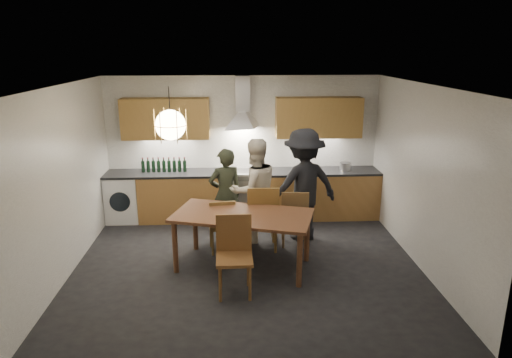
{
  "coord_description": "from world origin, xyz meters",
  "views": [
    {
      "loc": [
        -0.18,
        -6.09,
        3.08
      ],
      "look_at": [
        0.15,
        0.4,
        1.2
      ],
      "focal_mm": 32.0,
      "sensor_mm": 36.0,
      "label": 1
    }
  ],
  "objects_px": {
    "chair_back_left": "(222,223)",
    "mixing_bowl": "(305,169)",
    "dining_table": "(243,220)",
    "chair_front": "(234,249)",
    "person_left": "(225,194)",
    "person_mid": "(254,190)",
    "stock_pot": "(345,167)",
    "wine_bottles": "(164,165)",
    "person_right": "(303,185)"
  },
  "relations": [
    {
      "from": "person_left",
      "to": "dining_table",
      "type": "bearing_deg",
      "value": 86.29
    },
    {
      "from": "person_right",
      "to": "chair_back_left",
      "type": "bearing_deg",
      "value": 3.04
    },
    {
      "from": "chair_back_left",
      "to": "person_mid",
      "type": "height_order",
      "value": "person_mid"
    },
    {
      "from": "person_mid",
      "to": "wine_bottles",
      "type": "relative_size",
      "value": 2.1
    },
    {
      "from": "stock_pot",
      "to": "wine_bottles",
      "type": "relative_size",
      "value": 0.24
    },
    {
      "from": "person_right",
      "to": "stock_pot",
      "type": "relative_size",
      "value": 9.29
    },
    {
      "from": "person_right",
      "to": "mixing_bowl",
      "type": "height_order",
      "value": "person_right"
    },
    {
      "from": "wine_bottles",
      "to": "person_mid",
      "type": "bearing_deg",
      "value": -33.82
    },
    {
      "from": "stock_pot",
      "to": "chair_front",
      "type": "bearing_deg",
      "value": -128.14
    },
    {
      "from": "person_left",
      "to": "mixing_bowl",
      "type": "bearing_deg",
      "value": -167.2
    },
    {
      "from": "chair_back_left",
      "to": "chair_front",
      "type": "bearing_deg",
      "value": 91.09
    },
    {
      "from": "person_right",
      "to": "mixing_bowl",
      "type": "xyz_separation_m",
      "value": [
        0.18,
        0.93,
        0.02
      ]
    },
    {
      "from": "mixing_bowl",
      "to": "person_left",
      "type": "bearing_deg",
      "value": -149.99
    },
    {
      "from": "chair_back_left",
      "to": "person_right",
      "type": "xyz_separation_m",
      "value": [
        1.32,
        0.49,
        0.43
      ]
    },
    {
      "from": "chair_front",
      "to": "person_right",
      "type": "height_order",
      "value": "person_right"
    },
    {
      "from": "dining_table",
      "to": "person_right",
      "type": "height_order",
      "value": "person_right"
    },
    {
      "from": "person_mid",
      "to": "person_right",
      "type": "xyz_separation_m",
      "value": [
        0.8,
        0.01,
        0.07
      ]
    },
    {
      "from": "chair_front",
      "to": "person_mid",
      "type": "distance_m",
      "value": 1.69
    },
    {
      "from": "person_right",
      "to": "wine_bottles",
      "type": "bearing_deg",
      "value": -41.3
    },
    {
      "from": "chair_back_left",
      "to": "stock_pot",
      "type": "bearing_deg",
      "value": -154.52
    },
    {
      "from": "chair_back_left",
      "to": "person_left",
      "type": "height_order",
      "value": "person_left"
    },
    {
      "from": "mixing_bowl",
      "to": "stock_pot",
      "type": "xyz_separation_m",
      "value": [
        0.74,
        0.05,
        0.03
      ]
    },
    {
      "from": "stock_pot",
      "to": "chair_back_left",
      "type": "bearing_deg",
      "value": -146.72
    },
    {
      "from": "chair_back_left",
      "to": "person_right",
      "type": "relative_size",
      "value": 0.47
    },
    {
      "from": "dining_table",
      "to": "chair_back_left",
      "type": "xyz_separation_m",
      "value": [
        -0.31,
        0.48,
        -0.22
      ]
    },
    {
      "from": "chair_back_left",
      "to": "mixing_bowl",
      "type": "distance_m",
      "value": 2.11
    },
    {
      "from": "dining_table",
      "to": "chair_front",
      "type": "height_order",
      "value": "chair_front"
    },
    {
      "from": "chair_front",
      "to": "stock_pot",
      "type": "relative_size",
      "value": 5.11
    },
    {
      "from": "chair_front",
      "to": "person_right",
      "type": "xyz_separation_m",
      "value": [
        1.14,
        1.65,
        0.34
      ]
    },
    {
      "from": "mixing_bowl",
      "to": "dining_table",
      "type": "bearing_deg",
      "value": -121.95
    },
    {
      "from": "chair_back_left",
      "to": "person_mid",
      "type": "distance_m",
      "value": 0.79
    },
    {
      "from": "person_left",
      "to": "person_mid",
      "type": "xyz_separation_m",
      "value": [
        0.47,
        -0.11,
        0.09
      ]
    },
    {
      "from": "person_left",
      "to": "person_mid",
      "type": "bearing_deg",
      "value": 150.16
    },
    {
      "from": "dining_table",
      "to": "person_left",
      "type": "bearing_deg",
      "value": 119.87
    },
    {
      "from": "person_left",
      "to": "wine_bottles",
      "type": "bearing_deg",
      "value": -57.79
    },
    {
      "from": "person_mid",
      "to": "chair_back_left",
      "type": "bearing_deg",
      "value": 20.54
    },
    {
      "from": "mixing_bowl",
      "to": "wine_bottles",
      "type": "xyz_separation_m",
      "value": [
        -2.57,
        0.13,
        0.09
      ]
    },
    {
      "from": "chair_front",
      "to": "stock_pot",
      "type": "distance_m",
      "value": 3.36
    },
    {
      "from": "dining_table",
      "to": "person_right",
      "type": "xyz_separation_m",
      "value": [
        1.01,
        0.98,
        0.21
      ]
    },
    {
      "from": "person_left",
      "to": "mixing_bowl",
      "type": "height_order",
      "value": "person_left"
    },
    {
      "from": "dining_table",
      "to": "mixing_bowl",
      "type": "xyz_separation_m",
      "value": [
        1.19,
        1.9,
        0.22
      ]
    },
    {
      "from": "chair_front",
      "to": "person_left",
      "type": "xyz_separation_m",
      "value": [
        -0.13,
        1.74,
        0.18
      ]
    },
    {
      "from": "chair_back_left",
      "to": "person_left",
      "type": "distance_m",
      "value": 0.65
    },
    {
      "from": "dining_table",
      "to": "person_left",
      "type": "relative_size",
      "value": 1.38
    },
    {
      "from": "mixing_bowl",
      "to": "wine_bottles",
      "type": "height_order",
      "value": "wine_bottles"
    },
    {
      "from": "chair_back_left",
      "to": "wine_bottles",
      "type": "distance_m",
      "value": 1.96
    },
    {
      "from": "person_left",
      "to": "wine_bottles",
      "type": "distance_m",
      "value": 1.51
    },
    {
      "from": "dining_table",
      "to": "mixing_bowl",
      "type": "bearing_deg",
      "value": 74.42
    },
    {
      "from": "wine_bottles",
      "to": "mixing_bowl",
      "type": "bearing_deg",
      "value": -2.88
    },
    {
      "from": "chair_front",
      "to": "mixing_bowl",
      "type": "distance_m",
      "value": 2.91
    }
  ]
}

